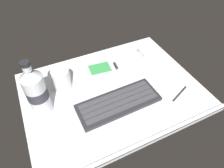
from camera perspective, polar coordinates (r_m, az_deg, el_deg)
The scene contains 7 objects.
ground_plane at distance 74.07cm, azimuth 0.08°, elevation -2.26°, with size 64.00×48.00×2.80cm.
keyboard at distance 68.49cm, azimuth 1.90°, elevation -5.37°, with size 29.26×11.71×1.70cm.
handheld_device at distance 80.66cm, azimuth -3.08°, elevation 4.34°, with size 13.29×8.72×1.50cm.
juice_cup at distance 73.81cm, azimuth -14.35°, elevation 1.18°, with size 6.40×6.40×8.50cm.
water_bottle at distance 65.14cm, azimuth -21.06°, elevation -2.01°, with size 6.73×6.73×20.80cm.
charger_block at distance 90.22cm, azimuth 10.34°, elevation 9.17°, with size 7.00×5.60×2.40cm, color white.
stylus_pen at distance 75.94cm, azimuth 19.05°, elevation -2.55°, with size 0.70×0.70×9.50cm, color #26262B.
Camera 1 is at (-21.18, -44.67, 54.36)cm, focal length 31.54 mm.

